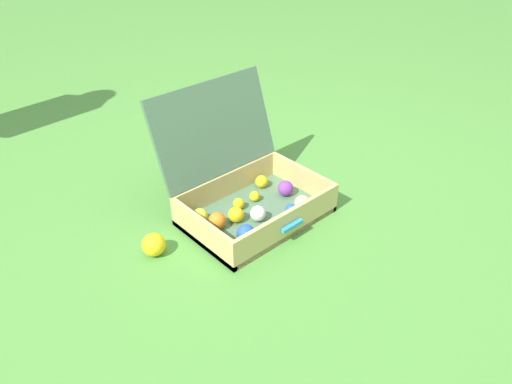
{
  "coord_description": "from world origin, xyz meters",
  "views": [
    {
      "loc": [
        -1.11,
        -1.21,
        1.27
      ],
      "look_at": [
        0.04,
        0.06,
        0.13
      ],
      "focal_mm": 34.15,
      "sensor_mm": 36.0,
      "label": 1
    }
  ],
  "objects": [
    {
      "name": "open_suitcase",
      "position": [
        0.04,
        0.12,
        0.12
      ],
      "size": [
        0.6,
        0.57,
        0.53
      ],
      "color": "#4C7051",
      "rests_on": "ground"
    },
    {
      "name": "stray_ball_on_grass",
      "position": [
        -0.42,
        0.15,
        0.05
      ],
      "size": [
        0.09,
        0.09,
        0.09
      ],
      "primitive_type": "sphere",
      "color": "yellow",
      "rests_on": "ground"
    },
    {
      "name": "ground_plane",
      "position": [
        0.0,
        0.0,
        0.0
      ],
      "size": [
        16.0,
        16.0,
        0.0
      ],
      "primitive_type": "plane",
      "color": "#4C8C38"
    }
  ]
}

